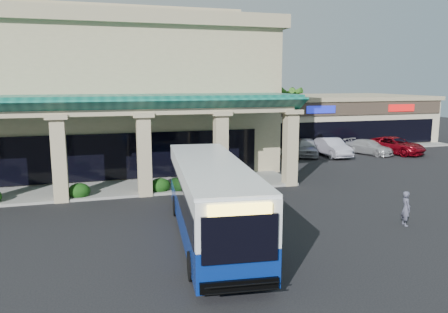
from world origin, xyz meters
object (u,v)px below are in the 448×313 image
object	(u,v)px
pedestrian	(406,208)
car_silver	(307,147)
car_white	(332,147)
car_gray	(394,145)
transit_bus	(211,201)
car_red	(369,147)

from	to	relation	value
pedestrian	car_silver	world-z (taller)	pedestrian
car_silver	car_white	xyz separation A→B (m)	(1.98, -0.81, 0.01)
car_silver	car_gray	size ratio (longest dim) A/B	0.84
car_white	car_gray	distance (m)	6.11
pedestrian	car_white	distance (m)	18.45
pedestrian	car_gray	size ratio (longest dim) A/B	0.29
pedestrian	car_white	world-z (taller)	pedestrian
transit_bus	car_gray	world-z (taller)	transit_bus
car_gray	car_red	bearing A→B (deg)	146.65
transit_bus	pedestrian	world-z (taller)	transit_bus
transit_bus	pedestrian	distance (m)	8.95
transit_bus	car_silver	xyz separation A→B (m)	(13.16, 17.24, -0.83)
car_silver	car_white	distance (m)	2.14
pedestrian	car_red	distance (m)	20.04
car_red	car_gray	xyz separation A→B (m)	(2.35, -0.41, 0.11)
car_gray	car_white	bearing A→B (deg)	152.70
car_white	transit_bus	bearing A→B (deg)	-130.75
car_silver	car_gray	distance (m)	8.17
car_silver	car_white	world-z (taller)	car_white
transit_bus	car_red	world-z (taller)	transit_bus
car_silver	car_red	bearing A→B (deg)	15.31
car_white	car_red	size ratio (longest dim) A/B	1.07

